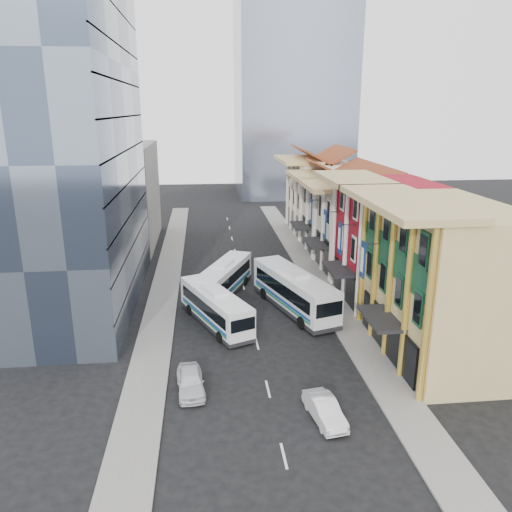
{
  "coord_description": "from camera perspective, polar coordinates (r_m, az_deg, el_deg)",
  "views": [
    {
      "loc": [
        -4.05,
        -29.32,
        18.72
      ],
      "look_at": [
        1.0,
        18.26,
        4.52
      ],
      "focal_mm": 35.0,
      "sensor_mm": 36.0,
      "label": 1
    }
  ],
  "objects": [
    {
      "name": "sidewalk_right",
      "position": [
        56.02,
        7.25,
        -3.05
      ],
      "size": [
        3.0,
        90.0,
        0.15
      ],
      "primitive_type": "cube",
      "color": "slate",
      "rests_on": "ground"
    },
    {
      "name": "sedan_right",
      "position": [
        32.75,
        7.85,
        -17.02
      ],
      "size": [
        2.17,
        4.44,
        1.41
      ],
      "primitive_type": "imported",
      "rotation": [
        0.0,
        0.0,
        0.17
      ],
      "color": "silver",
      "rests_on": "ground"
    },
    {
      "name": "shophouse_cream_mid",
      "position": [
        68.67,
        9.34,
        4.78
      ],
      "size": [
        8.0,
        9.0,
        10.0
      ],
      "primitive_type": "cube",
      "color": "silver",
      "rests_on": "ground"
    },
    {
      "name": "shophouse_cream_far",
      "position": [
        78.57,
        7.36,
        6.7
      ],
      "size": [
        8.0,
        12.0,
        11.0
      ],
      "primitive_type": "cube",
      "color": "silver",
      "rests_on": "ground"
    },
    {
      "name": "office_block_far",
      "position": [
        73.26,
        -15.48,
        6.72
      ],
      "size": [
        10.0,
        18.0,
        14.0
      ],
      "primitive_type": "cube",
      "color": "gray",
      "rests_on": "ground"
    },
    {
      "name": "bus_left_near",
      "position": [
        44.92,
        -4.68,
        -5.76
      ],
      "size": [
        6.53,
        10.89,
        3.45
      ],
      "primitive_type": null,
      "rotation": [
        0.0,
        0.0,
        0.4
      ],
      "color": "white",
      "rests_on": "ground"
    },
    {
      "name": "shophouse_red",
      "position": [
        51.31,
        14.75,
        1.62
      ],
      "size": [
        8.0,
        10.0,
        12.0
      ],
      "primitive_type": "cube",
      "color": "maroon",
      "rests_on": "ground"
    },
    {
      "name": "bus_right",
      "position": [
        47.96,
        4.37,
        -3.88
      ],
      "size": [
        6.72,
        12.97,
        4.06
      ],
      "primitive_type": null,
      "rotation": [
        0.0,
        0.0,
        0.31
      ],
      "color": "silver",
      "rests_on": "ground"
    },
    {
      "name": "bus_left_far",
      "position": [
        51.97,
        -3.7,
        -2.54
      ],
      "size": [
        6.74,
        11.18,
        3.55
      ],
      "primitive_type": null,
      "rotation": [
        0.0,
        0.0,
        -0.41
      ],
      "color": "white",
      "rests_on": "ground"
    },
    {
      "name": "office_tower",
      "position": [
        50.16,
        -21.43,
        11.16
      ],
      "size": [
        12.0,
        26.0,
        30.0
      ],
      "primitive_type": "cube",
      "color": "#3B465D",
      "rests_on": "ground"
    },
    {
      "name": "ground",
      "position": [
        35.02,
        1.58,
        -15.79
      ],
      "size": [
        200.0,
        200.0,
        0.0
      ],
      "primitive_type": "plane",
      "color": "black",
      "rests_on": "ground"
    },
    {
      "name": "shophouse_tan",
      "position": [
        40.81,
        20.58,
        -2.73
      ],
      "size": [
        8.0,
        14.0,
        12.0
      ],
      "primitive_type": "cube",
      "color": "tan",
      "rests_on": "ground"
    },
    {
      "name": "sidewalk_left",
      "position": [
        54.78,
        -10.37,
        -3.66
      ],
      "size": [
        3.0,
        90.0,
        0.15
      ],
      "primitive_type": "cube",
      "color": "slate",
      "rests_on": "ground"
    },
    {
      "name": "sedan_left",
      "position": [
        35.5,
        -7.5,
        -14.02
      ],
      "size": [
        2.21,
        4.64,
        1.53
      ],
      "primitive_type": "imported",
      "rotation": [
        0.0,
        0.0,
        0.09
      ],
      "color": "silver",
      "rests_on": "ground"
    },
    {
      "name": "shophouse_cream_near",
      "position": [
        60.25,
        11.56,
        3.02
      ],
      "size": [
        8.0,
        9.0,
        10.0
      ],
      "primitive_type": "cube",
      "color": "silver",
      "rests_on": "ground"
    }
  ]
}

